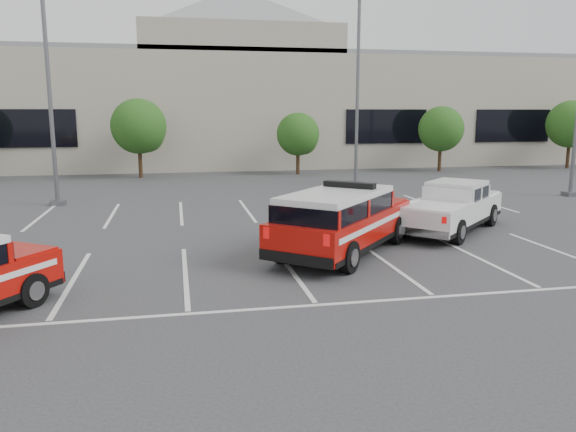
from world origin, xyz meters
name	(u,v)px	position (x,y,z in m)	size (l,w,h in m)	color
ground	(290,269)	(0.00, 0.00, 0.00)	(120.00, 120.00, 0.00)	#333336
stall_markings	(264,233)	(0.00, 4.50, 0.01)	(23.00, 15.00, 0.01)	silver
convention_building	(212,103)	(0.18, 31.86, 4.72)	(60.00, 16.99, 13.20)	#B3A798
tree_mid_left	(140,128)	(-4.91, 22.05, 3.04)	(3.37, 3.37, 4.85)	#3F2B19
tree_mid_right	(299,136)	(5.09, 22.05, 2.50)	(2.77, 2.77, 3.99)	#3F2B19
tree_right	(442,131)	(15.09, 22.05, 2.77)	(3.07, 3.07, 4.42)	#3F2B19
tree_far_right	(571,126)	(25.09, 22.05, 3.04)	(3.37, 3.37, 4.85)	#3F2B19
light_pole_left	(49,84)	(-8.00, 12.00, 5.19)	(0.90, 0.60, 10.24)	#59595E
light_pole_mid	(357,90)	(7.00, 16.00, 5.19)	(0.90, 0.60, 10.24)	#59595E
fire_chief_suv	(342,225)	(1.79, 1.31, 0.83)	(5.37, 5.75, 2.03)	#A90D08
white_pickup	(451,212)	(6.38, 3.58, 0.67)	(5.27, 5.12, 1.68)	silver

